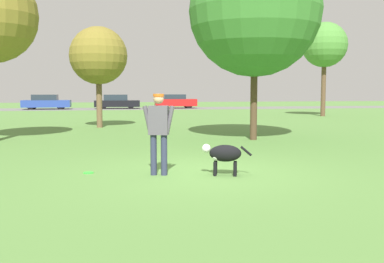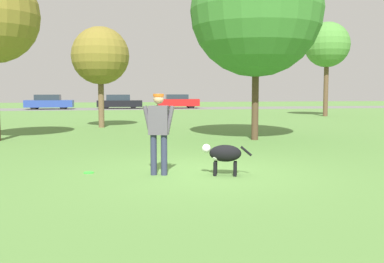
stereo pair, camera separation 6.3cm
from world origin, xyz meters
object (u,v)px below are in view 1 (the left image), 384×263
tree_mid_center (98,56)px  dog (224,154)px  tree_far_right (325,45)px  tree_near_right (255,11)px  frisbee (89,173)px  parked_car_black (117,102)px  parked_car_blue (46,102)px  parked_car_red (175,101)px  person (159,127)px

tree_mid_center → dog: bearing=-78.5°
tree_far_right → tree_near_right: tree_near_right is taller
frisbee → parked_car_black: parked_car_black is taller
parked_car_blue → frisbee: bearing=-80.5°
dog → frisbee: dog is taller
parked_car_red → tree_near_right: bearing=-91.5°
parked_car_blue → parked_car_black: bearing=3.1°
person → tree_mid_center: bearing=113.8°
tree_near_right → parked_car_blue: 30.77m
tree_mid_center → parked_car_red: 23.58m
dog → parked_car_red: size_ratio=0.24×
frisbee → tree_far_right: bearing=51.4°
frisbee → tree_near_right: size_ratio=0.03×
tree_far_right → tree_near_right: bearing=-125.6°
dog → parked_car_red: parked_car_red is taller
tree_mid_center → person: bearing=-84.0°
tree_near_right → tree_far_right: bearing=54.4°
frisbee → tree_mid_center: (0.12, 12.00, 3.34)m
dog → tree_far_right: bearing=-104.1°
frisbee → tree_mid_center: 12.46m
frisbee → parked_car_blue: 34.57m
tree_mid_center → tree_near_right: tree_near_right is taller
person → dog: person is taller
frisbee → parked_car_red: size_ratio=0.05×
person → tree_far_right: tree_far_right is taller
person → frisbee: bearing=178.8°
tree_mid_center → parked_car_blue: 22.93m
person → tree_far_right: (13.60, 19.33, 3.81)m
tree_mid_center → parked_car_black: bearing=86.4°
dog → parked_car_black: size_ratio=0.23×
tree_far_right → tree_near_right: size_ratio=0.94×
tree_mid_center → parked_car_red: tree_mid_center is taller
tree_far_right → parked_car_black: tree_far_right is taller
tree_far_right → parked_car_blue: 25.55m
dog → frisbee: (-2.72, 0.77, -0.43)m
person → tree_far_right: bearing=72.7°
dog → tree_far_right: size_ratio=0.16×
parked_car_blue → parked_car_red: parked_car_blue is taller
frisbee → parked_car_blue: (-4.97, 34.20, 0.66)m
tree_far_right → tree_mid_center: (-14.91, -6.84, -1.45)m
parked_car_red → tree_mid_center: bearing=-105.8°
tree_mid_center → parked_car_red: (7.14, 22.31, -2.66)m
dog → tree_mid_center: (-2.60, 12.78, 2.91)m
tree_mid_center → parked_car_blue: bearing=102.9°
tree_mid_center → parked_car_blue: tree_mid_center is taller
parked_car_red → tree_far_right: bearing=-61.4°
person → parked_car_black: (0.11, 34.90, -0.32)m
frisbee → parked_car_black: (1.54, 34.41, 0.65)m
tree_mid_center → tree_near_right: size_ratio=0.69×
tree_near_right → parked_car_blue: tree_near_right is taller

